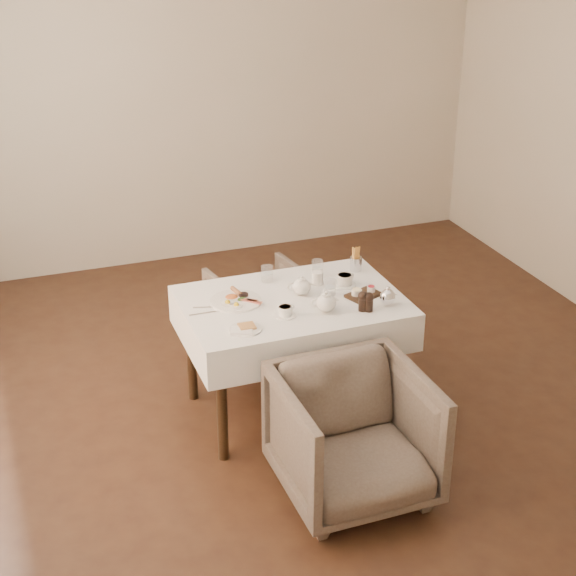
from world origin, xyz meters
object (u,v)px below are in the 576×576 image
Objects in this scene: table at (292,318)px; breakfast_plate at (236,300)px; teapot_centre at (301,285)px; armchair_far at (262,310)px; armchair_near at (354,437)px.

table is 4.26× the size of breakfast_plate.
table is 0.35m from breakfast_plate.
breakfast_plate is 0.40m from teapot_centre.
table is at bearing -1.35° from breakfast_plate.
teapot_centre reaches higher than breakfast_plate.
table is 0.20m from teapot_centre.
armchair_far is 2.10× the size of breakfast_plate.
breakfast_plate is at bearing -174.70° from teapot_centre.
table is 8.45× the size of teapot_centre.
breakfast_plate reaches higher than armchair_far.
armchair_near is 2.58× the size of breakfast_plate.
table is 1.65× the size of armchair_near.
armchair_far is at bearing 101.12° from teapot_centre.
armchair_near reaches higher than armchair_far.
table is at bearing 90.84° from armchair_near.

